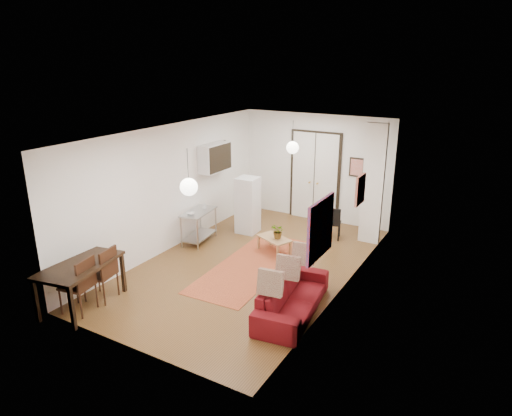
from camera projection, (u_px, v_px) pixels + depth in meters
The scene contains 27 objects.
floor at pixel (250, 265), 9.95m from camera, with size 7.00×7.00×0.00m, color brown.
ceiling at pixel (250, 132), 9.03m from camera, with size 4.20×7.00×0.02m, color white.
wall_back at pixel (316, 168), 12.37m from camera, with size 4.20×0.02×2.90m, color white.
wall_front at pixel (127, 264), 6.61m from camera, with size 4.20×0.02×2.90m, color white.
wall_left at pixel (172, 188), 10.49m from camera, with size 0.02×7.00×2.90m, color white.
wall_right at pixel (347, 218), 8.50m from camera, with size 0.02×7.00×2.90m, color white.
double_doors at pixel (315, 177), 12.41m from camera, with size 1.44×0.06×2.50m, color white.
stub_partition at pixel (373, 185), 10.71m from camera, with size 0.50×0.10×2.90m, color white.
wall_cabinet at pixel (215, 157), 11.49m from camera, with size 0.35×1.00×0.70m, color white.
painting_popart at pixel (320, 229), 7.42m from camera, with size 0.05×1.00×1.00m, color red.
painting_abstract at pixel (360, 190), 9.06m from camera, with size 0.05×0.50×0.60m, color beige.
poster_back at pixel (357, 167), 11.75m from camera, with size 0.40×0.03×0.50m, color red.
print_left at pixel (221, 151), 11.96m from camera, with size 0.03×0.44×0.54m, color #A57444.
pendant_back at pixel (293, 148), 10.88m from camera, with size 0.30×0.30×0.80m.
pendant_front at pixel (189, 187), 7.59m from camera, with size 0.30×0.30×0.80m.
kilim_rug at pixel (252, 265), 9.92m from camera, with size 1.33×3.55×0.01m, color #C65B31.
sofa at pixel (292, 297), 8.01m from camera, with size 2.08×0.81×0.61m, color maroon.
coffee_table at pixel (274, 240), 10.50m from camera, with size 0.92×0.74×0.36m.
potted_plant at pixel (278, 231), 10.38m from camera, with size 0.31×0.27×0.35m, color #2D642D.
kitchen_counter at pixel (199, 223), 11.04m from camera, with size 0.65×1.09×0.79m.
bowl at pixel (191, 214), 10.69m from camera, with size 0.19×0.19×0.05m, color beige.
soap_bottle at pixel (204, 205), 11.13m from camera, with size 0.08×0.07×0.16m, color #5099AD.
fridge at pixel (248, 205), 11.59m from camera, with size 0.51×0.51×1.45m, color white.
dining_table at pixel (80, 269), 8.09m from camera, with size 1.12×1.64×0.83m.
dining_chair_near at pixel (104, 267), 8.47m from camera, with size 0.57×0.74×1.03m.
dining_chair_far at pixel (81, 278), 8.04m from camera, with size 0.57×0.74×1.03m.
black_side_chair at pixel (334, 219), 11.32m from camera, with size 0.46×0.46×0.83m.
Camera 1 is at (4.62, -7.78, 4.31)m, focal length 32.00 mm.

